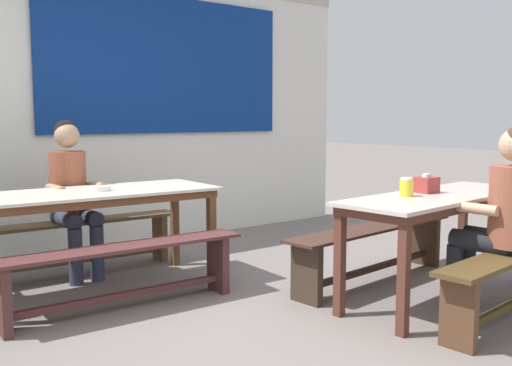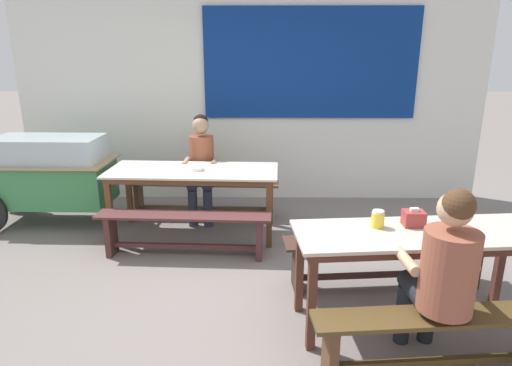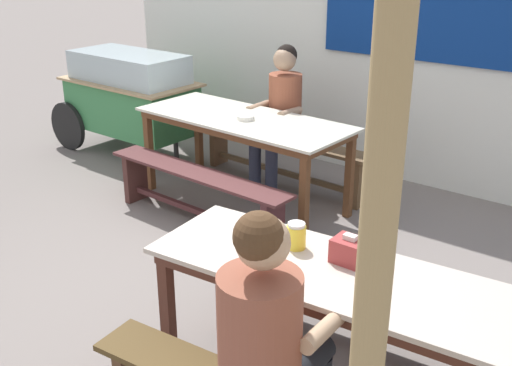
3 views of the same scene
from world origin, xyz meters
name	(u,v)px [view 3 (image 3 of 3)]	position (x,y,z in m)	size (l,w,h in m)	color
ground_plane	(203,282)	(0.00, 0.00, 0.00)	(40.00, 40.00, 0.00)	slate
backdrop_wall	(396,11)	(0.04, 2.63, 1.55)	(6.35, 0.23, 2.96)	silver
dining_table_far	(244,126)	(-0.62, 1.24, 0.70)	(1.91, 0.83, 0.77)	beige
dining_table_near	(339,287)	(1.31, -0.49, 0.69)	(1.88, 0.77, 0.77)	beige
bench_far_back	(284,152)	(-0.59, 1.81, 0.31)	(1.92, 0.32, 0.45)	brown
bench_far_front	(197,190)	(-0.64, 0.67, 0.30)	(1.78, 0.33, 0.45)	#51292A
bench_near_back	(379,301)	(1.26, 0.08, 0.30)	(1.85, 0.47, 0.45)	#402820
food_cart	(130,94)	(-2.40, 1.57, 0.64)	(1.81, 0.80, 1.07)	#3C864D
person_near_front	(269,331)	(1.28, -1.00, 0.73)	(0.46, 0.59, 1.28)	black
person_center_facing	(281,110)	(-0.59, 1.74, 0.73)	(0.42, 0.55, 1.30)	#33384E
tissue_box	(349,250)	(1.29, -0.38, 0.83)	(0.15, 0.13, 0.14)	#A03635
condiment_jar	(296,236)	(1.02, -0.41, 0.84)	(0.10, 0.10, 0.13)	yellow
soup_bowl	(245,117)	(-0.56, 1.20, 0.79)	(0.15, 0.15, 0.04)	silver
wooden_support_post	(369,336)	(1.81, -1.21, 1.06)	(0.11, 0.11, 2.12)	tan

